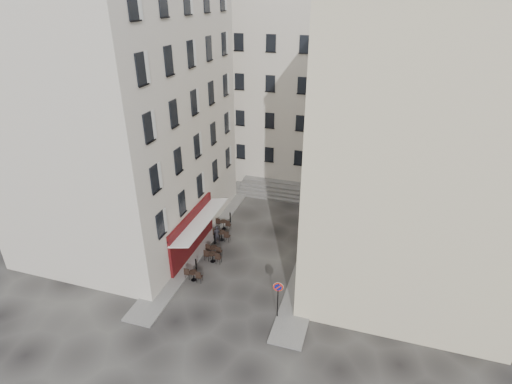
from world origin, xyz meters
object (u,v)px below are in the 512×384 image
at_px(no_parking_sign, 278,293).
at_px(bistro_table_b, 213,256).
at_px(pedestrian, 217,234).
at_px(bistro_table_a, 194,275).

distance_m(no_parking_sign, bistro_table_b, 7.43).
bearing_deg(no_parking_sign, pedestrian, 127.46).
height_order(no_parking_sign, bistro_table_a, no_parking_sign).
bearing_deg(bistro_table_a, no_parking_sign, -14.96).
height_order(no_parking_sign, bistro_table_b, no_parking_sign).
xyz_separation_m(no_parking_sign, pedestrian, (-6.70, 6.57, -1.14)).
bearing_deg(bistro_table_b, pedestrian, 105.45).
bearing_deg(bistro_table_a, bistro_table_b, 79.56).
relative_size(bistro_table_a, bistro_table_b, 0.98).
relative_size(bistro_table_b, pedestrian, 0.86).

